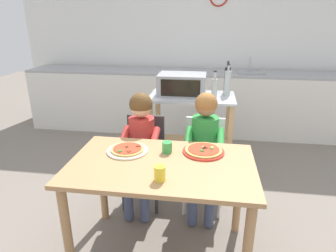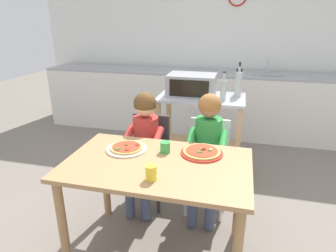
{
  "view_description": "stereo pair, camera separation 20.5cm",
  "coord_description": "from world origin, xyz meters",
  "px_view_note": "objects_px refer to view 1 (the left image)",
  "views": [
    {
      "loc": [
        0.3,
        -1.72,
        1.66
      ],
      "look_at": [
        0.0,
        0.3,
        0.9
      ],
      "focal_mm": 31.47,
      "sensor_mm": 36.0,
      "label": 1
    },
    {
      "loc": [
        0.5,
        -1.68,
        1.66
      ],
      "look_at": [
        0.0,
        0.3,
        0.9
      ],
      "focal_mm": 31.47,
      "sensor_mm": 36.0,
      "label": 2
    }
  ],
  "objects_px": {
    "bottle_squat_spirits": "(228,83)",
    "dining_chair_left": "(144,154)",
    "pizza_plate_red_rimmed": "(204,151)",
    "bottle_brown_beer": "(227,80)",
    "kitchen_island_cart": "(191,122)",
    "drinking_cup_yellow": "(160,173)",
    "drinking_cup_green": "(167,147)",
    "child_in_red_shirt": "(140,139)",
    "pizza_plate_cream": "(127,150)",
    "toaster_oven": "(182,84)",
    "child_in_green_shirt": "(204,142)",
    "dining_table": "(162,178)",
    "bottle_dark_olive_oil": "(214,88)",
    "dining_chair_right": "(204,157)"
  },
  "relations": [
    {
      "from": "bottle_squat_spirits",
      "to": "dining_chair_left",
      "type": "distance_m",
      "value": 1.17
    },
    {
      "from": "pizza_plate_red_rimmed",
      "to": "bottle_brown_beer",
      "type": "bearing_deg",
      "value": 81.1
    },
    {
      "from": "kitchen_island_cart",
      "to": "drinking_cup_yellow",
      "type": "relative_size",
      "value": 9.64
    },
    {
      "from": "pizza_plate_red_rimmed",
      "to": "drinking_cup_green",
      "type": "xyz_separation_m",
      "value": [
        -0.26,
        -0.04,
        0.03
      ]
    },
    {
      "from": "bottle_squat_spirits",
      "to": "child_in_red_shirt",
      "type": "distance_m",
      "value": 1.18
    },
    {
      "from": "dining_chair_left",
      "to": "drinking_cup_yellow",
      "type": "distance_m",
      "value": 0.97
    },
    {
      "from": "kitchen_island_cart",
      "to": "drinking_cup_yellow",
      "type": "distance_m",
      "value": 1.55
    },
    {
      "from": "bottle_brown_beer",
      "to": "pizza_plate_cream",
      "type": "height_order",
      "value": "bottle_brown_beer"
    },
    {
      "from": "kitchen_island_cart",
      "to": "toaster_oven",
      "type": "height_order",
      "value": "toaster_oven"
    },
    {
      "from": "drinking_cup_yellow",
      "to": "bottle_squat_spirits",
      "type": "bearing_deg",
      "value": 74.46
    },
    {
      "from": "kitchen_island_cart",
      "to": "child_in_green_shirt",
      "type": "bearing_deg",
      "value": -78.09
    },
    {
      "from": "dining_table",
      "to": "pizza_plate_red_rimmed",
      "type": "height_order",
      "value": "pizza_plate_red_rimmed"
    },
    {
      "from": "bottle_squat_spirits",
      "to": "dining_chair_left",
      "type": "height_order",
      "value": "bottle_squat_spirits"
    },
    {
      "from": "bottle_dark_olive_oil",
      "to": "dining_chair_right",
      "type": "distance_m",
      "value": 0.74
    },
    {
      "from": "toaster_oven",
      "to": "dining_table",
      "type": "height_order",
      "value": "toaster_oven"
    },
    {
      "from": "dining_table",
      "to": "pizza_plate_red_rimmed",
      "type": "distance_m",
      "value": 0.36
    },
    {
      "from": "bottle_dark_olive_oil",
      "to": "pizza_plate_red_rimmed",
      "type": "bearing_deg",
      "value": -93.82
    },
    {
      "from": "child_in_green_shirt",
      "to": "toaster_oven",
      "type": "bearing_deg",
      "value": 109.21
    },
    {
      "from": "bottle_squat_spirits",
      "to": "drinking_cup_green",
      "type": "height_order",
      "value": "bottle_squat_spirits"
    },
    {
      "from": "pizza_plate_cream",
      "to": "drinking_cup_green",
      "type": "bearing_deg",
      "value": 5.49
    },
    {
      "from": "bottle_squat_spirits",
      "to": "pizza_plate_cream",
      "type": "distance_m",
      "value": 1.48
    },
    {
      "from": "kitchen_island_cart",
      "to": "bottle_dark_olive_oil",
      "type": "bearing_deg",
      "value": -27.88
    },
    {
      "from": "kitchen_island_cart",
      "to": "bottle_dark_olive_oil",
      "type": "xyz_separation_m",
      "value": [
        0.23,
        -0.12,
        0.41
      ]
    },
    {
      "from": "bottle_brown_beer",
      "to": "dining_chair_left",
      "type": "bearing_deg",
      "value": -131.43
    },
    {
      "from": "dining_chair_left",
      "to": "drinking_cup_yellow",
      "type": "bearing_deg",
      "value": -71.08
    },
    {
      "from": "kitchen_island_cart",
      "to": "bottle_squat_spirits",
      "type": "xyz_separation_m",
      "value": [
        0.37,
        0.08,
        0.43
      ]
    },
    {
      "from": "bottle_brown_beer",
      "to": "child_in_green_shirt",
      "type": "distance_m",
      "value": 1.03
    },
    {
      "from": "kitchen_island_cart",
      "to": "dining_chair_left",
      "type": "relative_size",
      "value": 1.11
    },
    {
      "from": "child_in_red_shirt",
      "to": "dining_table",
      "type": "bearing_deg",
      "value": -62.9
    },
    {
      "from": "bottle_brown_beer",
      "to": "pizza_plate_cream",
      "type": "xyz_separation_m",
      "value": [
        -0.74,
        -1.36,
        -0.26
      ]
    },
    {
      "from": "child_in_green_shirt",
      "to": "drinking_cup_green",
      "type": "bearing_deg",
      "value": -124.35
    },
    {
      "from": "dining_chair_left",
      "to": "drinking_cup_green",
      "type": "distance_m",
      "value": 0.64
    },
    {
      "from": "child_in_green_shirt",
      "to": "child_in_red_shirt",
      "type": "bearing_deg",
      "value": -178.9
    },
    {
      "from": "pizza_plate_cream",
      "to": "drinking_cup_green",
      "type": "xyz_separation_m",
      "value": [
        0.28,
        0.03,
        0.03
      ]
    },
    {
      "from": "child_in_red_shirt",
      "to": "pizza_plate_red_rimmed",
      "type": "height_order",
      "value": "child_in_red_shirt"
    },
    {
      "from": "bottle_brown_beer",
      "to": "dining_table",
      "type": "bearing_deg",
      "value": -107.6
    },
    {
      "from": "kitchen_island_cart",
      "to": "dining_chair_left",
      "type": "xyz_separation_m",
      "value": [
        -0.38,
        -0.66,
        -0.09
      ]
    },
    {
      "from": "dining_chair_left",
      "to": "pizza_plate_cream",
      "type": "distance_m",
      "value": 0.58
    },
    {
      "from": "dining_chair_right",
      "to": "pizza_plate_cream",
      "type": "bearing_deg",
      "value": -136.02
    },
    {
      "from": "bottle_brown_beer",
      "to": "dining_table",
      "type": "xyz_separation_m",
      "value": [
        -0.47,
        -1.49,
        -0.39
      ]
    },
    {
      "from": "bottle_squat_spirits",
      "to": "pizza_plate_cream",
      "type": "bearing_deg",
      "value": -120.81
    },
    {
      "from": "toaster_oven",
      "to": "child_in_red_shirt",
      "type": "bearing_deg",
      "value": -108.47
    },
    {
      "from": "bottle_brown_beer",
      "to": "dining_chair_right",
      "type": "xyz_separation_m",
      "value": [
        -0.2,
        -0.83,
        -0.54
      ]
    },
    {
      "from": "child_in_green_shirt",
      "to": "drinking_cup_yellow",
      "type": "distance_m",
      "value": 0.81
    },
    {
      "from": "dining_chair_right",
      "to": "drinking_cup_yellow",
      "type": "distance_m",
      "value": 0.97
    },
    {
      "from": "bottle_brown_beer",
      "to": "pizza_plate_red_rimmed",
      "type": "bearing_deg",
      "value": -98.9
    },
    {
      "from": "toaster_oven",
      "to": "dining_chair_right",
      "type": "distance_m",
      "value": 0.88
    },
    {
      "from": "toaster_oven",
      "to": "bottle_dark_olive_oil",
      "type": "distance_m",
      "value": 0.37
    },
    {
      "from": "toaster_oven",
      "to": "bottle_brown_beer",
      "type": "bearing_deg",
      "value": 18.71
    },
    {
      "from": "dining_chair_left",
      "to": "bottle_dark_olive_oil",
      "type": "bearing_deg",
      "value": 41.63
    }
  ]
}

